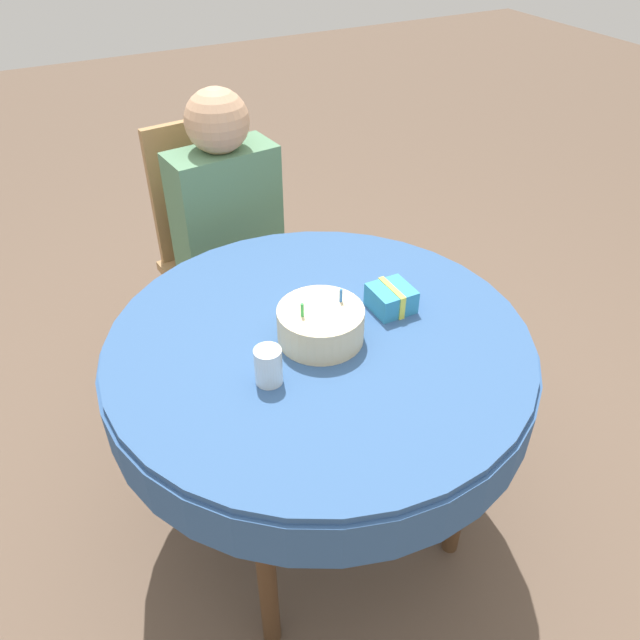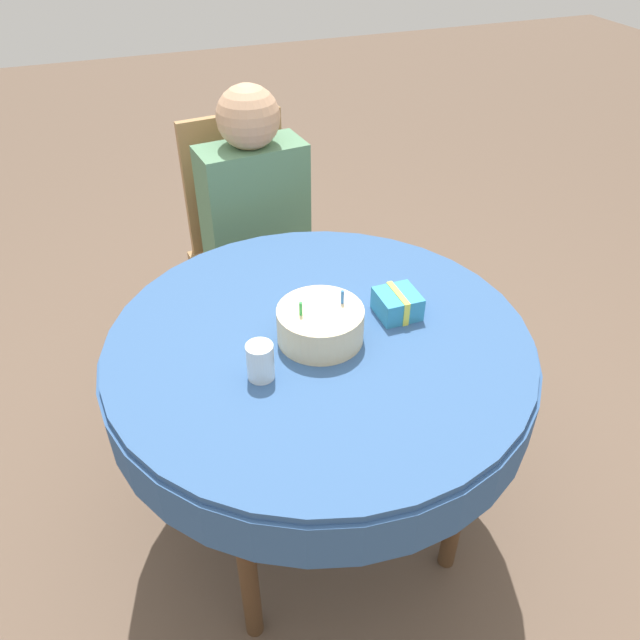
% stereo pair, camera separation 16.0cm
% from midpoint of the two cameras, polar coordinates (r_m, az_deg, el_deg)
% --- Properties ---
extents(ground_plane, '(12.00, 12.00, 0.00)m').
position_cam_midpoint_polar(ground_plane, '(2.19, 2.13, -17.15)').
color(ground_plane, brown).
extents(dining_table, '(1.14, 1.14, 0.75)m').
position_cam_midpoint_polar(dining_table, '(1.69, 2.63, -3.95)').
color(dining_table, '#335689').
rests_on(dining_table, ground_plane).
extents(chair, '(0.49, 0.49, 0.99)m').
position_cam_midpoint_polar(chair, '(2.50, -4.64, 7.18)').
color(chair, '#A37A4C').
rests_on(chair, ground_plane).
extents(person, '(0.40, 0.31, 1.16)m').
position_cam_midpoint_polar(person, '(2.33, -3.85, 9.87)').
color(person, tan).
rests_on(person, ground_plane).
extents(birthday_cake, '(0.22, 0.22, 0.13)m').
position_cam_midpoint_polar(birthday_cake, '(1.60, 2.98, -0.48)').
color(birthday_cake, beige).
rests_on(birthday_cake, dining_table).
extents(drinking_glass, '(0.07, 0.07, 0.10)m').
position_cam_midpoint_polar(drinking_glass, '(1.48, -2.42, -3.92)').
color(drinking_glass, silver).
rests_on(drinking_glass, dining_table).
extents(gift_box, '(0.11, 0.12, 0.07)m').
position_cam_midpoint_polar(gift_box, '(1.72, 9.74, 1.37)').
color(gift_box, teal).
rests_on(gift_box, dining_table).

